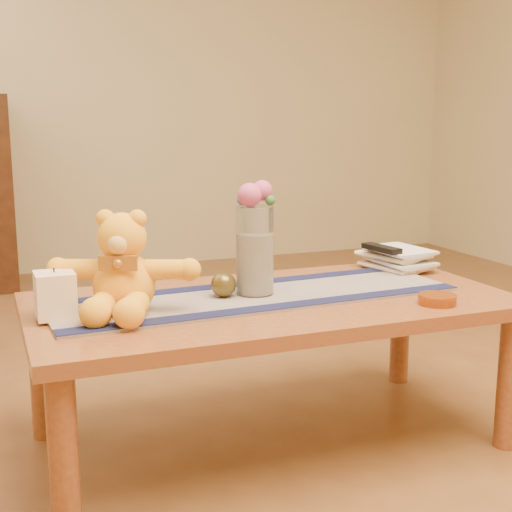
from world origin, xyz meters
name	(u,v)px	position (x,y,z in m)	size (l,w,h in m)	color
floor	(271,441)	(0.00, 0.00, 0.00)	(5.50, 5.50, 0.00)	brown
wall_back	(102,57)	(0.00, 2.75, 1.35)	(5.50, 5.50, 0.00)	tan
coffee_table_top	(272,305)	(0.00, 0.00, 0.43)	(1.40, 0.70, 0.04)	brown
table_leg_fl	(64,457)	(-0.64, -0.29, 0.21)	(0.07, 0.07, 0.41)	brown
table_leg_fr	(509,382)	(0.64, -0.29, 0.21)	(0.07, 0.07, 0.41)	brown
table_leg_bl	(41,373)	(-0.64, 0.29, 0.21)	(0.07, 0.07, 0.41)	brown
table_leg_br	(400,328)	(0.64, 0.29, 0.21)	(0.07, 0.07, 0.41)	brown
persian_runner	(256,296)	(-0.04, 0.02, 0.45)	(1.20, 0.35, 0.01)	#211C4E
runner_border_near	(278,306)	(-0.03, -0.12, 0.46)	(1.20, 0.06, 0.00)	#131639
runner_border_far	(237,284)	(-0.05, 0.17, 0.46)	(1.20, 0.06, 0.00)	#131639
teddy_bear	(123,264)	(-0.43, 0.00, 0.59)	(0.38, 0.31, 0.26)	#FFAC20
pillar_candle	(55,295)	(-0.61, 0.00, 0.52)	(0.10, 0.10, 0.12)	#FFE3BB
candle_wick	(54,270)	(-0.61, 0.00, 0.58)	(0.00, 0.00, 0.01)	black
glass_vase	(255,251)	(-0.04, 0.04, 0.59)	(0.11, 0.11, 0.26)	silver
potpourri_fill	(255,264)	(-0.04, 0.04, 0.55)	(0.09, 0.09, 0.18)	beige
rose_left	(250,195)	(-0.06, 0.03, 0.75)	(0.07, 0.07, 0.07)	#C54579
rose_right	(262,190)	(-0.01, 0.05, 0.76)	(0.06, 0.06, 0.06)	#C54579
blue_flower_back	(254,195)	(-0.03, 0.08, 0.75)	(0.04, 0.04, 0.04)	#526FB3
blue_flower_side	(243,199)	(-0.07, 0.06, 0.74)	(0.04, 0.04, 0.04)	#526FB3
leaf_sprig	(270,200)	(0.00, 0.02, 0.74)	(0.03, 0.03, 0.03)	#33662D
bronze_ball	(224,285)	(-0.14, 0.04, 0.49)	(0.07, 0.07, 0.07)	#52441B
book_bottom	(379,269)	(0.48, 0.19, 0.46)	(0.17, 0.22, 0.02)	#F8E3C0
book_lower	(381,264)	(0.49, 0.19, 0.48)	(0.16, 0.22, 0.02)	#F8E3C0
book_upper	(377,258)	(0.47, 0.20, 0.50)	(0.17, 0.22, 0.02)	#F8E3C0
book_top	(381,253)	(0.48, 0.19, 0.52)	(0.16, 0.22, 0.02)	#F8E3C0
tv_remote	(381,248)	(0.48, 0.18, 0.54)	(0.04, 0.16, 0.02)	black
amber_dish	(437,299)	(0.41, -0.23, 0.46)	(0.11, 0.11, 0.03)	#BF5914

